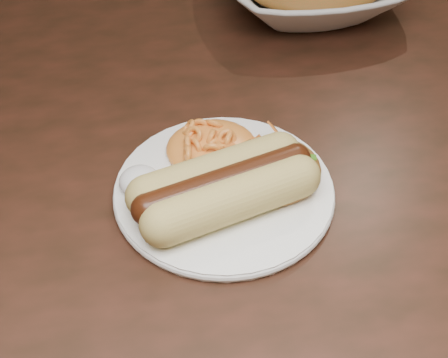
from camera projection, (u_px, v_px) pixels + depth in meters
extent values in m
cube|color=#3D1C13|center=(162.00, 147.00, 0.68)|extent=(1.60, 0.90, 0.04)
cylinder|color=white|center=(224.00, 190.00, 0.60)|extent=(0.21, 0.21, 0.01)
cylinder|color=#D9C163|center=(228.00, 199.00, 0.56)|extent=(0.14, 0.07, 0.04)
cylinder|color=#D9C163|center=(221.00, 175.00, 0.58)|extent=(0.14, 0.07, 0.04)
cylinder|color=#3F1C07|center=(224.00, 183.00, 0.57)|extent=(0.15, 0.06, 0.03)
ellipsoid|color=orange|center=(211.00, 137.00, 0.62)|extent=(0.10, 0.09, 0.04)
ellipsoid|color=white|center=(139.00, 178.00, 0.59)|extent=(0.05, 0.05, 0.02)
ellipsoid|color=red|center=(272.00, 165.00, 0.60)|extent=(0.10, 0.09, 0.04)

